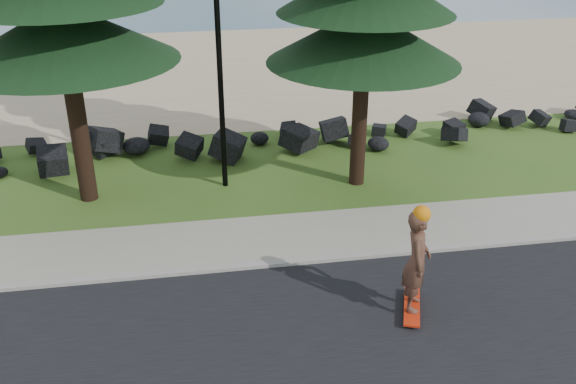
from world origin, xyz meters
name	(u,v)px	position (x,y,z in m)	size (l,w,h in m)	color
ground	(236,247)	(0.00, 0.00, 0.00)	(160.00, 160.00, 0.00)	#375B1C
kerb	(240,267)	(0.00, -0.90, 0.05)	(160.00, 0.20, 0.10)	#9E9A8E
sidewalk	(235,241)	(0.00, 0.20, 0.04)	(160.00, 2.00, 0.08)	gray
beach_sand	(205,70)	(0.00, 14.50, 0.01)	(160.00, 15.00, 0.01)	tan
seawall_boulders	(219,151)	(0.00, 5.60, 0.00)	(60.00, 2.40, 1.10)	black
lamp_post	(218,29)	(0.00, 3.20, 4.13)	(0.25, 0.14, 8.14)	black
skateboarder	(417,261)	(3.08, -2.90, 1.13)	(0.70, 1.24, 2.25)	red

